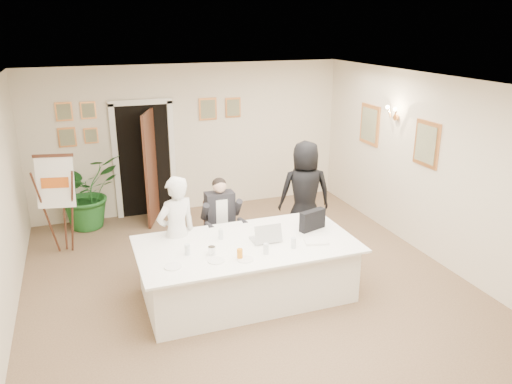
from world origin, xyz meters
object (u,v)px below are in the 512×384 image
Objects in this scene: standing_man at (177,233)px; paper_stack at (316,241)px; standing_woman at (305,193)px; potted_palm at (86,192)px; conference_table at (247,269)px; flip_chart at (60,209)px; laptop_bag at (312,220)px; oj_glass at (240,254)px; steel_jug at (212,251)px; laptop at (265,230)px; seated_man at (221,221)px.

paper_stack is (1.67, -0.86, -0.02)m from standing_man.
potted_palm is (-3.36, 1.95, -0.22)m from standing_woman.
flip_chart reaches higher than conference_table.
oj_glass is (-1.23, -0.52, -0.08)m from laptop_bag.
flip_chart is 3.38m from oj_glass.
standing_man is (-0.81, 0.56, 0.41)m from conference_table.
steel_jug is (-1.98, -1.50, -0.04)m from standing_woman.
laptop is 0.69m from paper_stack.
oj_glass reaches higher than conference_table.
conference_table is 2.09× the size of seated_man.
laptop reaches higher than conference_table.
laptop is at bearing -56.31° from potted_palm.
laptop reaches higher than steel_jug.
laptop reaches higher than paper_stack.
potted_palm is 3.25× the size of laptop_bag.
seated_man is 0.85× the size of standing_man.
seated_man is (-0.04, 1.07, 0.29)m from conference_table.
seated_man is 1.64m from paper_stack.
standing_woman reaches higher than steel_jug.
flip_chart is 1.09m from potted_palm.
laptop is at bearing 3.14° from conference_table.
standing_man is 1.24× the size of potted_palm.
potted_palm is 4.29× the size of paper_stack.
standing_man is at bearing 120.89° from oj_glass.
potted_palm is 3.72m from steel_jug.
conference_table is 1.14m from laptop_bag.
oj_glass is at bearing -174.86° from laptop_bag.
standing_woman is 1.33× the size of potted_palm.
steel_jug is (0.29, -0.75, 0.02)m from standing_man.
standing_man is at bearing 152.81° from paper_stack.
steel_jug is at bearing -53.70° from flip_chart.
standing_man is 0.80m from steel_jug.
seated_man reaches higher than conference_table.
seated_man is 12.39× the size of steel_jug.
steel_jug is at bearing -116.15° from seated_man.
standing_man is 12.39× the size of oj_glass.
oj_glass is at bearing -119.18° from conference_table.
potted_palm is 4.30m from laptop_bag.
conference_table is 9.38× the size of paper_stack.
steel_jug is (1.79, -2.44, 0.09)m from flip_chart.
conference_table is 2.02m from standing_woman.
seated_man is 10.48× the size of oj_glass.
steel_jug reaches higher than paper_stack.
oj_glass is 0.37m from steel_jug.
seated_man is 1.05× the size of potted_palm.
steel_jug is (-1.38, 0.11, 0.04)m from paper_stack.
standing_woman reaches higher than conference_table.
standing_man reaches higher than oj_glass.
paper_stack is at bearing -26.12° from laptop.
seated_man is at bearing -27.65° from flip_chart.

